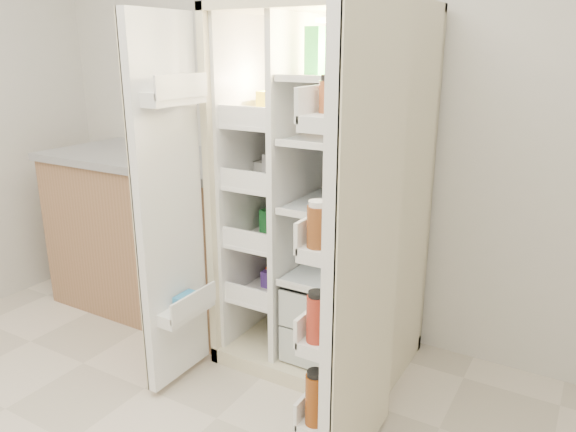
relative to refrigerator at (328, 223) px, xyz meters
The scene contains 5 objects.
wall_back 0.72m from the refrigerator, 115.42° to the left, with size 4.00×0.02×2.70m, color silver.
refrigerator is the anchor object (origin of this frame).
freezer_door 0.81m from the refrigerator, 130.37° to the right, with size 0.15×0.40×1.72m.
fridge_door 0.85m from the refrigerator, 56.20° to the right, with size 0.17×0.58×1.72m.
kitchen_counter 1.20m from the refrigerator, behind, with size 1.37×0.73×0.99m.
Camera 1 is at (1.33, -0.74, 1.60)m, focal length 34.00 mm.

